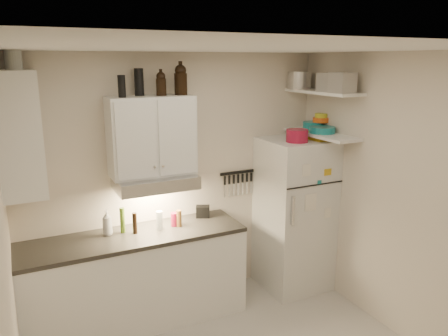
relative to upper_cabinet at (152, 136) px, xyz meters
name	(u,v)px	position (x,y,z in m)	size (l,w,h in m)	color
ceiling	(250,47)	(0.30, -1.33, 0.78)	(3.20, 3.00, 0.02)	white
back_wall	(177,181)	(0.30, 0.18, -0.53)	(3.20, 0.02, 2.60)	beige
left_wall	(4,277)	(-1.31, -1.33, -0.53)	(0.02, 3.00, 2.60)	beige
right_wall	(405,201)	(1.91, -1.33, -0.53)	(0.02, 3.00, 2.60)	beige
base_cabinet	(136,281)	(-0.25, -0.14, -1.39)	(2.10, 0.60, 0.88)	white
countertop	(134,237)	(-0.25, -0.14, -0.93)	(2.10, 0.62, 0.04)	#2C2A26
upper_cabinet	(152,136)	(0.00, 0.00, 0.00)	(0.80, 0.33, 0.75)	white
side_cabinet	(19,134)	(-1.14, -0.14, 0.12)	(0.33, 0.55, 1.00)	white
range_hood	(155,182)	(0.00, -0.06, -0.44)	(0.76, 0.46, 0.12)	silver
fridge	(294,214)	(1.55, -0.18, -0.98)	(0.70, 0.68, 1.70)	silver
shelf_hi	(323,92)	(1.75, -0.31, 0.38)	(0.30, 0.95, 0.03)	white
shelf_lo	(321,134)	(1.75, -0.31, -0.07)	(0.30, 0.95, 0.03)	white
knife_strip	(237,172)	(1.00, 0.15, -0.51)	(0.42, 0.02, 0.03)	black
dutch_oven	(297,136)	(1.45, -0.30, -0.06)	(0.23, 0.23, 0.13)	maroon
book_stack	(319,136)	(1.74, -0.30, -0.09)	(0.19, 0.24, 0.08)	gold
spice_jar	(302,136)	(1.53, -0.29, -0.07)	(0.07, 0.07, 0.11)	silver
stock_pot	(299,80)	(1.70, 0.04, 0.48)	(0.26, 0.26, 0.19)	silver
tin_a	(328,82)	(1.70, -0.46, 0.48)	(0.19, 0.17, 0.19)	#AAAAAD
tin_b	(342,83)	(1.70, -0.65, 0.49)	(0.19, 0.19, 0.19)	#AAAAAD
bowl_teal	(313,126)	(1.80, -0.10, -0.01)	(0.22, 0.22, 0.09)	#16767D
bowl_orange	(321,120)	(1.86, -0.17, 0.06)	(0.17, 0.17, 0.05)	#E15515
bowl_yellow	(321,115)	(1.86, -0.17, 0.11)	(0.14, 0.14, 0.04)	gold
plates	(322,130)	(1.75, -0.33, -0.02)	(0.27, 0.27, 0.07)	#16767D
growler_a	(161,83)	(0.11, -0.02, 0.49)	(0.10, 0.10, 0.22)	black
growler_b	(181,79)	(0.30, -0.01, 0.52)	(0.12, 0.12, 0.29)	black
thermos_a	(139,82)	(-0.08, 0.06, 0.50)	(0.09, 0.09, 0.25)	black
thermos_b	(122,86)	(-0.27, -0.05, 0.47)	(0.07, 0.07, 0.20)	black
side_jar	(13,58)	(-1.11, -0.11, 0.71)	(0.13, 0.13, 0.18)	silver
soap_bottle	(107,221)	(-0.47, -0.03, -0.77)	(0.10, 0.11, 0.27)	white
pepper_mill	(179,218)	(0.21, -0.12, -0.82)	(0.05, 0.05, 0.17)	brown
oil_bottle	(122,220)	(-0.33, -0.03, -0.78)	(0.05, 0.05, 0.25)	#4D6F1B
vinegar_bottle	(135,223)	(-0.23, -0.11, -0.80)	(0.04, 0.04, 0.21)	black
clear_bottle	(160,220)	(0.01, -0.12, -0.81)	(0.06, 0.06, 0.19)	silver
red_jar	(174,219)	(0.17, -0.09, -0.84)	(0.07, 0.07, 0.14)	maroon
caddy	(203,211)	(0.53, 0.02, -0.85)	(0.14, 0.10, 0.12)	black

